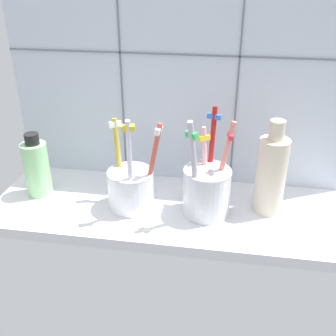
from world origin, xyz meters
TOP-DOWN VIEW (x-y plane):
  - counter_slab at (0.00, 0.00)cm, footprint 64.00×22.00cm
  - tile_wall_back at (0.00, 12.00)cm, footprint 64.00×2.20cm
  - toothbrush_cup_left at (-6.65, -0.84)cm, footprint 10.17×8.32cm
  - toothbrush_cup_right at (6.70, -0.76)cm, footprint 8.36×9.51cm
  - ceramic_vase at (17.38, 1.80)cm, footprint 5.08×5.08cm
  - soap_bottle at (-24.95, 0.81)cm, footprint 4.66×4.66cm

SIDE VIEW (x-z plane):
  - counter_slab at x=0.00cm, z-range 0.00..2.00cm
  - toothbrush_cup_left at x=-6.65cm, z-range -2.87..15.10cm
  - toothbrush_cup_right at x=6.70cm, z-range -2.37..16.06cm
  - soap_bottle at x=-24.95cm, z-range 1.34..13.58cm
  - ceramic_vase at x=17.38cm, z-range 0.82..17.76cm
  - tile_wall_back at x=0.00cm, z-range 0.00..45.00cm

